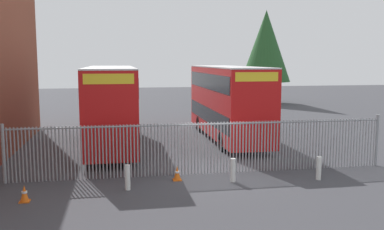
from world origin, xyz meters
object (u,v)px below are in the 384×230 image
object	(u,v)px
bollard_center_front	(233,170)
bollard_near_left	(128,177)
double_decker_bus_behind_fence_left	(111,103)
traffic_cone_by_gate	(177,173)
traffic_cone_mid_forecourt	(24,194)
bollard_near_right	(319,168)
double_decker_bus_near_gate	(227,100)

from	to	relation	value
bollard_center_front	bollard_near_left	bearing A→B (deg)	-175.75
double_decker_bus_behind_fence_left	traffic_cone_by_gate	bearing A→B (deg)	-70.01
traffic_cone_by_gate	traffic_cone_mid_forecourt	world-z (taller)	same
bollard_near_left	bollard_near_right	xyz separation A→B (m)	(7.61, 0.01, 0.00)
traffic_cone_mid_forecourt	bollard_near_right	bearing A→B (deg)	3.99
double_decker_bus_near_gate	traffic_cone_mid_forecourt	bearing A→B (deg)	-134.16
bollard_center_front	traffic_cone_by_gate	xyz separation A→B (m)	(-2.14, 0.62, -0.19)
bollard_center_front	traffic_cone_by_gate	world-z (taller)	bollard_center_front
double_decker_bus_behind_fence_left	bollard_center_front	distance (m)	9.40
double_decker_bus_near_gate	bollard_near_right	world-z (taller)	double_decker_bus_near_gate
bollard_near_right	traffic_cone_mid_forecourt	world-z (taller)	bollard_near_right
double_decker_bus_near_gate	bollard_near_left	xyz separation A→B (m)	(-6.24, -9.26, -1.95)
bollard_near_right	traffic_cone_mid_forecourt	distance (m)	11.13
double_decker_bus_near_gate	traffic_cone_mid_forecourt	xyz separation A→B (m)	(-9.73, -10.02, -2.13)
double_decker_bus_near_gate	traffic_cone_by_gate	bearing A→B (deg)	-117.07
traffic_cone_mid_forecourt	double_decker_bus_behind_fence_left	bearing A→B (deg)	72.35
double_decker_bus_behind_fence_left	bollard_near_left	size ratio (longest dim) A/B	11.38
double_decker_bus_behind_fence_left	bollard_center_front	size ratio (longest dim) A/B	11.38
traffic_cone_by_gate	traffic_cone_mid_forecourt	bearing A→B (deg)	-162.83
bollard_near_left	traffic_cone_by_gate	distance (m)	2.20
double_decker_bus_near_gate	bollard_center_front	world-z (taller)	double_decker_bus_near_gate
double_decker_bus_near_gate	traffic_cone_by_gate	xyz separation A→B (m)	(-4.26, -8.33, -2.13)
traffic_cone_by_gate	double_decker_bus_behind_fence_left	bearing A→B (deg)	109.99
double_decker_bus_behind_fence_left	bollard_center_front	bearing A→B (deg)	-58.74
traffic_cone_by_gate	bollard_near_right	bearing A→B (deg)	-9.26
traffic_cone_mid_forecourt	traffic_cone_by_gate	bearing A→B (deg)	17.17
traffic_cone_mid_forecourt	bollard_center_front	bearing A→B (deg)	7.99
double_decker_bus_near_gate	double_decker_bus_behind_fence_left	xyz separation A→B (m)	(-6.89, -1.10, 0.00)
bollard_near_right	bollard_near_left	bearing A→B (deg)	-179.92
bollard_near_left	traffic_cone_mid_forecourt	bearing A→B (deg)	-167.68
bollard_near_right	bollard_center_front	bearing A→B (deg)	175.16
double_decker_bus_near_gate	bollard_center_front	size ratio (longest dim) A/B	11.38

